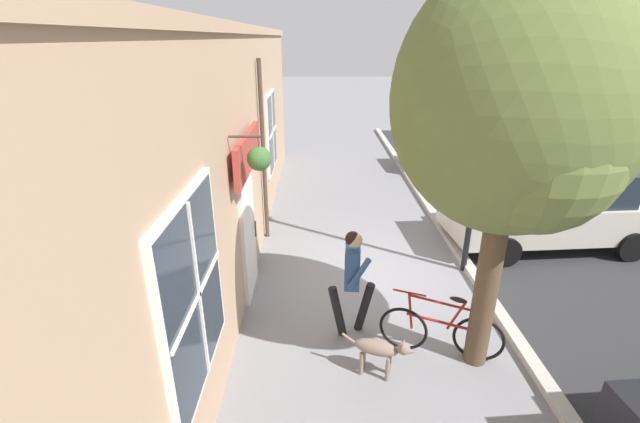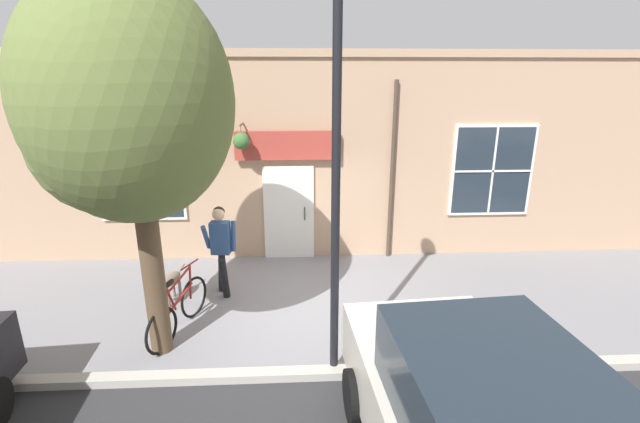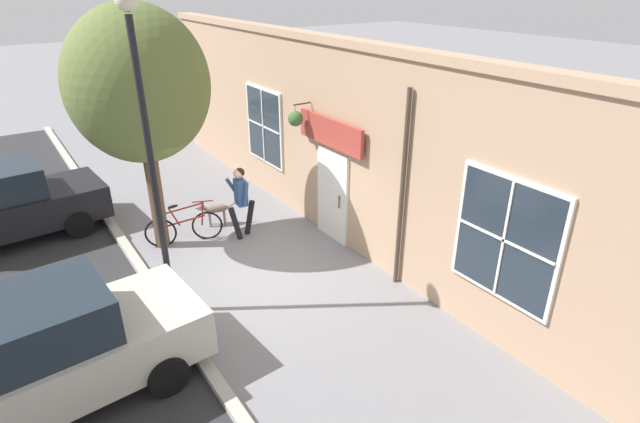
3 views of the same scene
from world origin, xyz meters
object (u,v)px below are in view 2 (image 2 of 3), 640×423
object	(u,v)px
pedestrian_walking	(221,243)
dog_on_leash	(168,282)
street_tree_by_curb	(127,111)
street_lamp	(337,114)
leaning_bicycle	(179,310)

from	to	relation	value
pedestrian_walking	dog_on_leash	bearing A→B (deg)	-71.18
dog_on_leash	street_tree_by_curb	xyz separation A→B (m)	(1.42, 0.22, 3.07)
street_tree_by_curb	street_lamp	world-z (taller)	street_lamp
pedestrian_walking	dog_on_leash	xyz separation A→B (m)	(0.32, -0.93, -0.61)
street_lamp	leaning_bicycle	bearing A→B (deg)	-115.46
dog_on_leash	street_tree_by_curb	bearing A→B (deg)	8.68
leaning_bicycle	street_lamp	world-z (taller)	street_lamp
dog_on_leash	leaning_bicycle	world-z (taller)	leaning_bicycle
dog_on_leash	leaning_bicycle	bearing A→B (deg)	25.25
street_tree_by_curb	leaning_bicycle	xyz separation A→B (m)	(-0.51, 0.21, -3.11)
street_tree_by_curb	pedestrian_walking	bearing A→B (deg)	157.84
leaning_bicycle	street_lamp	xyz separation A→B (m)	(1.13, 2.37, 3.11)
leaning_bicycle	street_lamp	size ratio (longest dim) A/B	0.31
pedestrian_walking	leaning_bicycle	distance (m)	1.48
dog_on_leash	street_lamp	world-z (taller)	street_lamp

